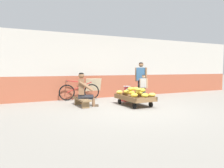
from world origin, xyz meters
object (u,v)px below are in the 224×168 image
shopping_bag (132,99)px  banana_cart (134,99)px  vendor_seated (84,90)px  bicycle_near_left (79,91)px  weighing_scale (127,90)px  customer_child (144,85)px  plastic_crate (127,97)px  sign_board (93,88)px  low_bench (82,100)px  customer_adult (141,77)px

shopping_bag → banana_cart: bearing=-115.2°
vendor_seated → bicycle_near_left: bearing=79.6°
weighing_scale → customer_child: 0.68m
bicycle_near_left → banana_cart: bearing=-57.3°
plastic_crate → sign_board: (-0.93, 1.31, 0.28)m
low_bench → sign_board: bearing=58.4°
plastic_crate → shopping_bag: bearing=-80.4°
sign_board → bicycle_near_left: bearing=-161.8°
banana_cart → bicycle_near_left: 2.48m
vendor_seated → bicycle_near_left: (0.27, 1.47, -0.21)m
plastic_crate → customer_adult: customer_adult is taller
banana_cart → customer_adult: customer_adult is taller
banana_cart → shopping_bag: banana_cart is taller
bicycle_near_left → customer_child: customer_child is taller
customer_adult → shopping_bag: (-0.58, -0.30, -0.83)m
bicycle_near_left → shopping_bag: bearing=-40.6°
sign_board → vendor_seated: bearing=-119.0°
vendor_seated → bicycle_near_left: 1.51m
customer_child → banana_cart: bearing=-141.3°
weighing_scale → bicycle_near_left: bicycle_near_left is taller
banana_cart → customer_child: 1.11m
low_bench → vendor_seated: size_ratio=0.97×
weighing_scale → bicycle_near_left: (-1.60, 1.09, -0.10)m
vendor_seated → bicycle_near_left: size_ratio=0.69×
banana_cart → plastic_crate: bearing=75.5°
plastic_crate → weighing_scale: (0.00, -0.00, 0.30)m
weighing_scale → vendor_seated: bearing=-168.3°
plastic_crate → banana_cart: bearing=-104.5°
plastic_crate → bicycle_near_left: bearing=145.8°
customer_adult → customer_child: (-0.09, -0.32, -0.31)m
vendor_seated → sign_board: 1.94m
vendor_seated → plastic_crate: (1.87, 0.39, -0.42)m
plastic_crate → sign_board: bearing=125.5°
weighing_scale → sign_board: sign_board is taller
weighing_scale → customer_adult: customer_adult is taller
customer_child → sign_board: bearing=131.8°
banana_cart → vendor_seated: size_ratio=1.27×
weighing_scale → shopping_bag: weighing_scale is taller
weighing_scale → shopping_bag: (0.06, -0.33, -0.33)m
low_bench → banana_cart: bearing=-20.8°
banana_cart → plastic_crate: (0.26, 1.00, -0.09)m
low_bench → shopping_bag: bearing=0.7°
low_bench → shopping_bag: low_bench is taller
bicycle_near_left → shopping_bag: bicycle_near_left is taller
vendor_seated → customer_adult: customer_adult is taller
vendor_seated → plastic_crate: vendor_seated is taller
banana_cart → shopping_bag: size_ratio=6.04×
low_bench → shopping_bag: 2.01m
customer_child → shopping_bag: 0.72m
bicycle_near_left → shopping_bag: size_ratio=6.90×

